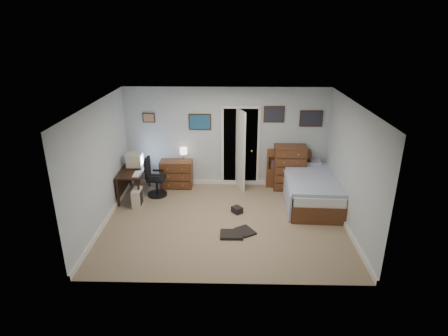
{
  "coord_description": "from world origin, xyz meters",
  "views": [
    {
      "loc": [
        0.15,
        -6.93,
        3.92
      ],
      "look_at": [
        -0.02,
        0.3,
        1.1
      ],
      "focal_mm": 30.0,
      "sensor_mm": 36.0,
      "label": 1
    }
  ],
  "objects_px": {
    "tall_dresser": "(289,168)",
    "bed": "(311,188)",
    "low_dresser": "(177,174)",
    "computer_desk": "(130,175)",
    "office_chair": "(154,181)"
  },
  "relations": [
    {
      "from": "office_chair",
      "to": "tall_dresser",
      "type": "bearing_deg",
      "value": 11.7
    },
    {
      "from": "tall_dresser",
      "to": "bed",
      "type": "relative_size",
      "value": 0.5
    },
    {
      "from": "bed",
      "to": "tall_dresser",
      "type": "bearing_deg",
      "value": 122.07
    },
    {
      "from": "tall_dresser",
      "to": "bed",
      "type": "bearing_deg",
      "value": -59.68
    },
    {
      "from": "computer_desk",
      "to": "bed",
      "type": "relative_size",
      "value": 0.53
    },
    {
      "from": "computer_desk",
      "to": "bed",
      "type": "distance_m",
      "value": 4.28
    },
    {
      "from": "computer_desk",
      "to": "low_dresser",
      "type": "xyz_separation_m",
      "value": [
        1.03,
        0.54,
        -0.18
      ]
    },
    {
      "from": "office_chair",
      "to": "low_dresser",
      "type": "bearing_deg",
      "value": 51.04
    },
    {
      "from": "computer_desk",
      "to": "tall_dresser",
      "type": "distance_m",
      "value": 3.88
    },
    {
      "from": "tall_dresser",
      "to": "bed",
      "type": "xyz_separation_m",
      "value": [
        0.42,
        -0.74,
        -0.22
      ]
    },
    {
      "from": "tall_dresser",
      "to": "low_dresser",
      "type": "bearing_deg",
      "value": -179.51
    },
    {
      "from": "low_dresser",
      "to": "tall_dresser",
      "type": "height_order",
      "value": "tall_dresser"
    },
    {
      "from": "low_dresser",
      "to": "bed",
      "type": "relative_size",
      "value": 0.35
    },
    {
      "from": "computer_desk",
      "to": "low_dresser",
      "type": "distance_m",
      "value": 1.18
    },
    {
      "from": "office_chair",
      "to": "bed",
      "type": "xyz_separation_m",
      "value": [
        3.7,
        -0.26,
        -0.03
      ]
    }
  ]
}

